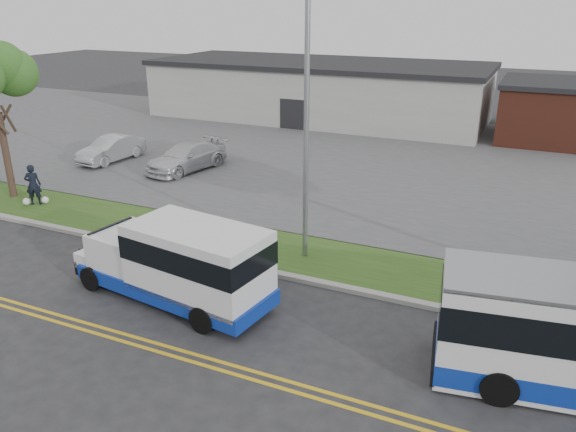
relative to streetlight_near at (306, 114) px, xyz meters
The scene contains 15 objects.
ground 6.62m from the streetlight_near, 137.72° to the right, with size 140.00×140.00×0.00m, color #28282B.
lane_line_north 8.92m from the streetlight_near, 114.52° to the right, with size 70.00×0.12×0.01m, color gold.
lane_line_south 9.15m from the streetlight_near, 113.57° to the right, with size 70.00×0.12×0.01m, color gold.
curb 6.19m from the streetlight_near, 151.52° to the right, with size 80.00×0.30×0.15m, color #9E9B93.
verge 5.99m from the streetlight_near, behind, with size 80.00×3.30×0.10m, color #304A18.
parking_lot 15.48m from the streetlight_near, 101.87° to the left, with size 80.00×25.00×0.10m, color #4C4C4F.
commercial_building 26.06m from the streetlight_near, 110.35° to the left, with size 25.40×10.40×4.35m.
brick_wing 24.67m from the streetlight_near, 72.14° to the left, with size 6.30×7.30×3.90m.
streetlight_near is the anchor object (origin of this frame).
shuttle_bus 6.20m from the streetlight_near, 116.62° to the right, with size 6.96×3.07×2.59m.
pedestrian 13.80m from the streetlight_near, behind, with size 0.67×0.44×1.84m, color black.
parked_car_a 17.21m from the streetlight_near, 154.13° to the left, with size 1.47×4.21×1.39m, color #ABAEB3.
parked_car_b 13.29m from the streetlight_near, 143.19° to the left, with size 2.01×4.95×1.44m, color silver.
grocery_bag_left 14.33m from the streetlight_near, behind, with size 0.32×0.32×0.32m, color white.
grocery_bag_right 13.77m from the streetlight_near, behind, with size 0.32×0.32×0.32m, color white.
Camera 1 is at (10.03, -14.15, 8.70)m, focal length 35.00 mm.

